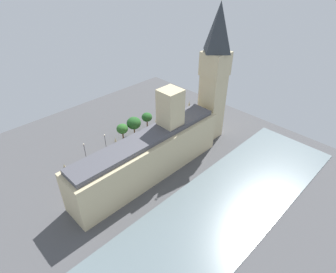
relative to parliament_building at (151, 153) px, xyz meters
name	(u,v)px	position (x,y,z in m)	size (l,w,h in m)	color
ground_plane	(146,171)	(1.99, 1.26, -9.02)	(129.95, 129.95, 0.00)	#4C4C4F
river_thames	(211,218)	(-28.28, 1.26, -8.89)	(29.86, 116.96, 0.25)	slate
parliament_building	(151,153)	(0.00, 0.00, 0.00)	(11.82, 59.95, 29.95)	#CCBA8E
clock_tower	(214,73)	(1.12, -34.83, 19.34)	(9.22, 9.22, 54.87)	#CCBA8E
double_decker_bus_by_river_gate	(163,133)	(13.36, -18.40, -6.38)	(2.97, 10.59, 4.75)	#B20C0F
car_white_kerbside	(147,147)	(12.55, -8.63, -8.13)	(1.88, 4.67, 1.74)	silver
car_silver_leading	(129,155)	(13.17, 0.02, -8.13)	(1.88, 4.14, 1.74)	#B7B7BC
double_decker_bus_midblock	(100,161)	(15.86, 11.44, -6.38)	(2.67, 10.51, 4.75)	#B20C0F
car_yellow_cab_opposite_hall	(76,182)	(13.94, 22.72, -8.13)	(2.13, 4.69, 1.74)	gold
pedestrian_far_end	(177,139)	(7.79, -21.34, -8.31)	(0.61, 0.66, 1.57)	maroon
pedestrian_corner	(171,142)	(7.91, -18.25, -8.27)	(0.67, 0.59, 1.67)	#336B60
plane_tree_under_trees	(122,129)	(24.20, -5.40, -3.33)	(4.87, 4.87, 7.81)	brown
plane_tree_near_tower	(134,123)	(23.91, -11.38, -2.96)	(6.17, 6.17, 8.71)	brown
plane_tree_trailing	(147,117)	(24.38, -19.22, -3.40)	(4.73, 4.73, 7.67)	brown
street_lamp_slot_10	(84,148)	(24.85, 12.42, -4.38)	(0.56, 0.56, 6.70)	black
street_lamp_slot_11	(105,139)	(24.61, 3.14, -4.39)	(0.56, 0.56, 6.69)	black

